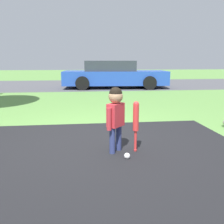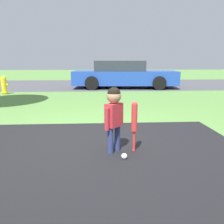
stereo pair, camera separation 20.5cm
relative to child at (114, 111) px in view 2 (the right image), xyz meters
name	(u,v)px [view 2 (the right image)]	position (x,y,z in m)	size (l,w,h in m)	color
ground_plane	(88,139)	(-0.37, 0.59, -0.57)	(60.00, 60.00, 0.00)	#5B8C42
street_strip	(93,84)	(-0.37, 9.81, -0.57)	(40.00, 6.00, 0.01)	#4C4C51
child	(114,111)	(0.00, 0.00, 0.00)	(0.26, 0.28, 0.88)	navy
baseball_bat	(134,120)	(0.27, -0.02, -0.12)	(0.08, 0.08, 0.69)	red
sports_ball	(124,156)	(0.11, -0.26, -0.54)	(0.08, 0.08, 0.08)	white
fire_hydrant	(4,85)	(-3.61, 6.19, -0.24)	(0.27, 0.24, 0.67)	yellow
parked_car	(124,75)	(1.01, 8.04, 0.00)	(4.69, 2.04, 1.21)	#2347AD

